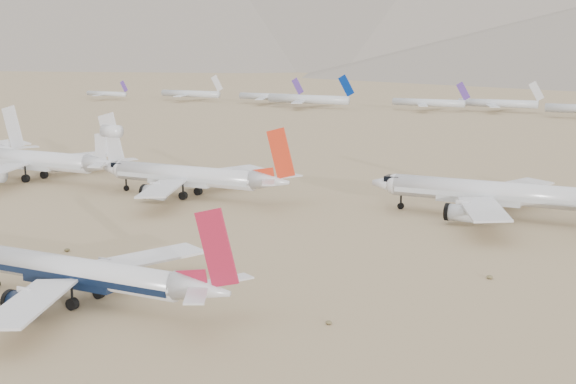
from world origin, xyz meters
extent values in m
plane|color=#988058|center=(0.00, 0.00, 0.00)|extent=(7000.00, 7000.00, 0.00)
cylinder|color=silver|center=(-9.97, -6.01, 4.46)|extent=(32.80, 3.88, 3.88)
cube|color=black|center=(-9.97, -6.01, 3.97)|extent=(32.15, 3.94, 0.87)
cone|color=silver|center=(10.30, -6.01, 4.75)|extent=(8.20, 3.88, 3.88)
cube|color=silver|center=(-7.44, -17.51, 3.78)|extent=(12.67, 19.96, 0.61)
cube|color=silver|center=(11.90, -9.78, 5.23)|extent=(5.21, 6.81, 0.23)
cylinder|color=black|center=(-11.80, -14.07, 2.03)|extent=(4.56, 2.79, 2.79)
cube|color=silver|center=(-7.44, 5.50, 3.78)|extent=(12.67, 19.96, 0.61)
cube|color=silver|center=(11.90, -2.24, 5.23)|extent=(5.21, 6.81, 0.23)
cylinder|color=black|center=(-11.80, 2.05, 2.03)|extent=(4.56, 2.79, 2.79)
cube|color=#AE1A36|center=(12.58, -6.01, 10.41)|extent=(6.22, 0.31, 10.24)
cylinder|color=black|center=(-8.61, -8.72, 0.81)|extent=(1.63, 0.97, 1.63)
cylinder|color=black|center=(-8.61, -3.29, 0.81)|extent=(1.63, 0.97, 1.63)
cylinder|color=silver|center=(26.98, 74.31, 5.32)|extent=(38.09, 4.63, 4.63)
cube|color=silver|center=(26.98, 74.31, 4.74)|extent=(37.32, 4.70, 1.04)
sphere|color=silver|center=(7.94, 74.31, 5.32)|extent=(4.63, 4.63, 4.63)
cube|color=black|center=(7.25, 74.31, 6.60)|extent=(3.24, 3.01, 1.16)
cube|color=silver|center=(29.92, 60.89, 4.51)|extent=(14.71, 23.18, 0.72)
cylinder|color=silver|center=(24.87, 64.89, 2.43)|extent=(5.29, 3.33, 3.33)
cube|color=silver|center=(29.92, 87.73, 4.51)|extent=(14.71, 23.18, 0.72)
cylinder|color=silver|center=(24.87, 83.73, 2.43)|extent=(5.29, 3.33, 3.33)
cylinder|color=black|center=(9.10, 74.31, 0.69)|extent=(1.39, 0.58, 1.39)
cylinder|color=black|center=(28.57, 71.07, 0.97)|extent=(1.94, 1.16, 1.94)
cylinder|color=black|center=(28.57, 77.55, 0.97)|extent=(1.94, 1.16, 1.94)
cylinder|color=silver|center=(-40.24, 65.08, 5.12)|extent=(36.39, 4.45, 4.45)
cube|color=silver|center=(-40.24, 65.08, 4.56)|extent=(35.67, 4.51, 1.00)
sphere|color=silver|center=(-58.43, 65.08, 5.12)|extent=(4.45, 4.45, 4.45)
cube|color=black|center=(-59.10, 65.08, 6.34)|extent=(3.11, 2.89, 1.11)
cone|color=silver|center=(-17.74, 65.08, 5.45)|extent=(9.10, 4.45, 4.45)
cube|color=silver|center=(-37.43, 52.24, 4.34)|extent=(14.06, 22.15, 0.69)
cube|color=silver|center=(-15.97, 60.87, 6.01)|extent=(5.78, 7.55, 0.27)
cylinder|color=silver|center=(-42.26, 56.06, 2.33)|extent=(5.05, 3.20, 3.20)
cube|color=silver|center=(-37.43, 77.92, 4.34)|extent=(14.06, 22.15, 0.69)
cube|color=silver|center=(-15.97, 69.29, 6.01)|extent=(5.78, 7.55, 0.27)
cylinder|color=silver|center=(-42.26, 74.10, 2.33)|extent=(5.05, 3.20, 3.20)
cube|color=red|center=(-15.21, 65.08, 11.76)|extent=(6.90, 0.36, 11.37)
cylinder|color=black|center=(-57.32, 65.08, 0.67)|extent=(1.33, 0.56, 1.33)
cylinder|color=black|center=(-38.72, 61.97, 0.93)|extent=(1.87, 1.11, 1.87)
cylinder|color=black|center=(-38.72, 68.19, 0.93)|extent=(1.87, 1.11, 1.87)
cylinder|color=silver|center=(-89.58, 66.41, 5.44)|extent=(39.49, 4.73, 4.73)
cube|color=silver|center=(-89.58, 66.41, 4.85)|extent=(38.70, 4.80, 1.06)
cone|color=silver|center=(-65.18, 66.41, 5.79)|extent=(9.87, 4.73, 4.73)
cube|color=silver|center=(-63.26, 61.86, 6.38)|extent=(6.27, 8.20, 0.28)
cube|color=silver|center=(-86.53, 80.30, 4.61)|extent=(15.25, 24.03, 0.74)
cube|color=silver|center=(-63.26, 70.96, 6.38)|extent=(6.27, 8.20, 0.28)
cylinder|color=silver|center=(-91.78, 76.15, 2.48)|extent=(5.48, 3.40, 3.40)
cube|color=silver|center=(-62.44, 66.41, 12.61)|extent=(7.48, 0.38, 12.33)
cylinder|color=silver|center=(-62.16, 66.41, 14.14)|extent=(4.94, 3.06, 3.06)
cylinder|color=black|center=(-87.94, 63.10, 0.99)|extent=(1.99, 1.18, 1.99)
cylinder|color=black|center=(-87.94, 69.72, 0.99)|extent=(1.99, 1.18, 1.99)
cone|color=silver|center=(-104.94, 73.76, 5.83)|extent=(9.69, 4.76, 4.76)
cube|color=silver|center=(-103.05, 69.28, 6.43)|extent=(6.15, 8.04, 0.29)
cube|color=silver|center=(-103.05, 78.24, 6.43)|extent=(6.15, 8.04, 0.29)
cube|color=silver|center=(-102.24, 73.76, 12.55)|extent=(7.34, 0.38, 12.10)
cylinder|color=silver|center=(-265.45, 311.57, 3.86)|extent=(29.62, 2.93, 2.93)
cube|color=#553396|center=(-251.52, 311.57, 8.81)|extent=(5.90, 0.29, 7.43)
cube|color=silver|center=(-265.45, 303.90, 3.42)|extent=(7.80, 13.64, 0.29)
cube|color=silver|center=(-265.45, 319.24, 3.42)|extent=(7.80, 13.64, 0.29)
cylinder|color=silver|center=(-213.41, 327.74, 4.42)|extent=(40.92, 4.04, 4.04)
cube|color=silver|center=(-194.15, 327.74, 11.26)|extent=(8.15, 0.40, 10.26)
cube|color=silver|center=(-213.41, 317.15, 3.82)|extent=(10.78, 18.84, 0.40)
cube|color=silver|center=(-213.41, 338.33, 3.82)|extent=(10.78, 18.84, 0.40)
cylinder|color=silver|center=(-158.05, 327.38, 4.33)|extent=(39.00, 3.85, 3.85)
cube|color=#553396|center=(-139.69, 327.38, 10.84)|extent=(7.77, 0.39, 9.78)
cube|color=silver|center=(-158.05, 317.29, 3.75)|extent=(10.28, 17.95, 0.39)
cube|color=silver|center=(-158.05, 337.48, 3.75)|extent=(10.28, 17.95, 0.39)
cylinder|color=silver|center=(-125.75, 312.27, 4.76)|extent=(47.71, 4.71, 4.71)
cube|color=navy|center=(-103.30, 312.27, 12.73)|extent=(9.50, 0.47, 11.97)
cube|color=silver|center=(-125.75, 299.92, 4.05)|extent=(12.57, 21.96, 0.47)
cube|color=silver|center=(-125.75, 324.61, 4.05)|extent=(12.57, 21.96, 0.47)
cylinder|color=silver|center=(-60.98, 323.07, 4.32)|extent=(38.89, 3.84, 3.84)
cube|color=#553396|center=(-42.68, 323.07, 10.82)|extent=(7.74, 0.38, 9.75)
cube|color=silver|center=(-60.98, 313.00, 3.74)|extent=(10.24, 17.90, 0.38)
cube|color=silver|center=(-60.98, 333.13, 3.74)|extent=(10.24, 17.90, 0.38)
cylinder|color=silver|center=(-27.07, 333.17, 4.41)|extent=(40.77, 4.03, 4.03)
cube|color=silver|center=(-7.89, 333.17, 11.23)|extent=(8.12, 0.40, 10.23)
cube|color=silver|center=(-27.07, 322.61, 3.81)|extent=(10.74, 18.77, 0.40)
cube|color=silver|center=(-27.07, 343.72, 3.81)|extent=(10.74, 18.77, 0.40)
cone|color=slate|center=(-700.00, 1100.00, 47.50)|extent=(855.00, 855.00, 95.00)
ellipsoid|color=brown|center=(-30.40, 14.40, 0.29)|extent=(0.98, 0.98, 0.54)
ellipsoid|color=brown|center=(24.40, 1.60, 0.25)|extent=(0.84, 0.84, 0.46)
ellipsoid|color=brown|center=(38.10, 30.90, 0.29)|extent=(0.98, 0.98, 0.54)
camera|label=1|loc=(63.55, -87.44, 35.26)|focal=50.00mm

